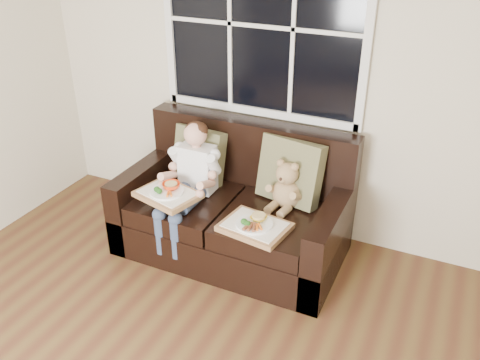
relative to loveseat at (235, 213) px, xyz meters
The scene contains 9 objects.
room_walls 2.42m from the loveseat, 80.13° to the right, with size 4.52×5.02×2.71m.
window_back 1.42m from the loveseat, 90.00° to the left, with size 1.62×0.04×1.37m.
loveseat is the anchor object (origin of this frame).
pillow_left 0.55m from the loveseat, 158.45° to the left, with size 0.46×0.26×0.45m.
pillow_right 0.56m from the loveseat, 21.72° to the left, with size 0.52×0.31×0.50m.
child 0.47m from the loveseat, 158.74° to the right, with size 0.39×0.60×0.88m.
teddy_bear 0.50m from the loveseat, ahead, with size 0.25×0.30×0.39m.
tray_left 0.58m from the loveseat, 137.66° to the right, with size 0.50×0.43×0.10m.
tray_right 0.49m from the loveseat, 47.18° to the right, with size 0.49×0.40×0.10m.
Camera 1 is at (1.10, -1.01, 2.42)m, focal length 38.00 mm.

